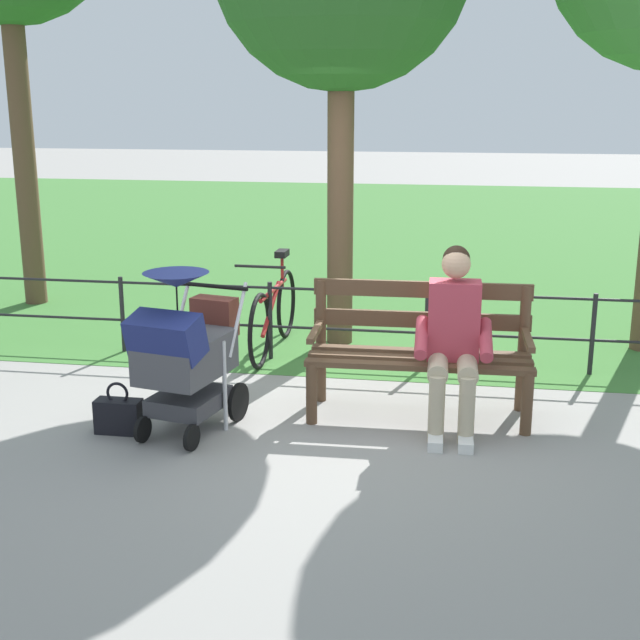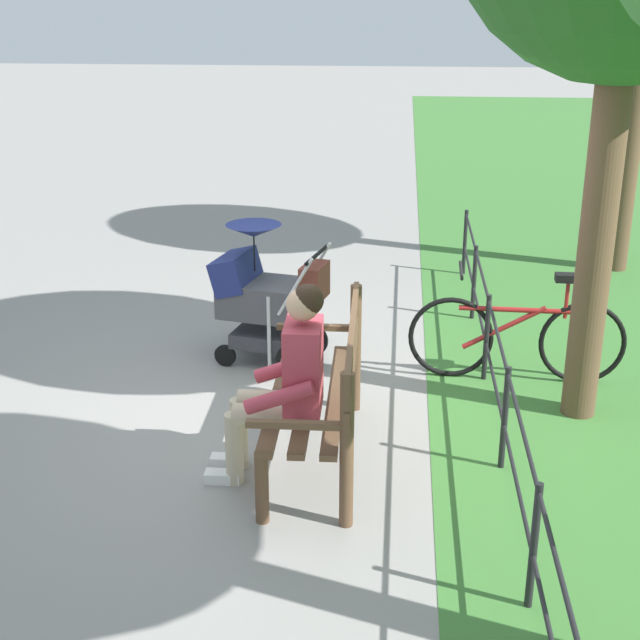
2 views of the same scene
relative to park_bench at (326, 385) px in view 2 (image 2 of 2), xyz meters
name	(u,v)px [view 2 (image 2 of 2)]	position (x,y,z in m)	size (l,w,h in m)	color
ground_plane	(318,412)	(0.68, 0.12, -0.53)	(60.00, 60.00, 0.00)	gray
park_bench	(326,385)	(0.00, 0.00, 0.00)	(1.61, 0.63, 0.96)	brown
person_on_bench	(286,378)	(-0.24, 0.22, 0.15)	(0.54, 0.74, 1.28)	tan
stroller	(264,293)	(1.57, 0.63, 0.07)	(0.67, 0.97, 1.15)	black
handbag	(263,326)	(2.04, 0.72, -0.40)	(0.32, 0.14, 0.37)	black
park_fence	(495,365)	(0.68, -1.13, -0.11)	(6.91, 0.04, 0.70)	black
bicycle	(517,336)	(1.38, -1.37, -0.16)	(0.44, 1.66, 0.89)	black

